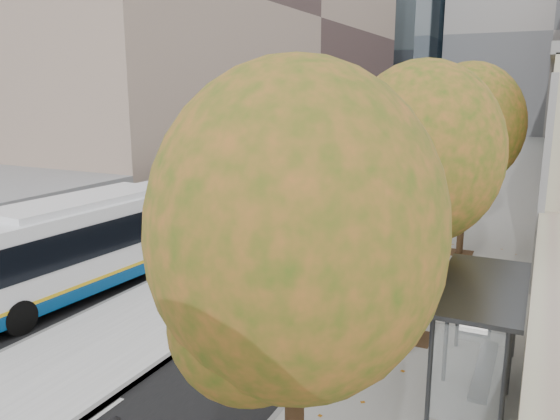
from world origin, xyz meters
The scene contains 10 objects.
bus_platform centered at (-3.88, 35.00, 0.07)m, with size 4.25×150.00×0.15m, color #B8B8B8.
sidewalk centered at (4.12, 35.00, 0.04)m, with size 4.75×150.00×0.08m, color gray.
building_midrise centered at (-22.50, 41.00, 12.50)m, with size 24.00×46.00×25.00m, color gray.
building_far_block centered at (6.00, 96.00, 15.00)m, with size 30.00×18.00×30.00m, color gray.
bus_shelter centered at (5.69, 10.96, 2.19)m, with size 1.90×4.40×2.53m.
tree_b centered at (3.60, 5.00, 5.04)m, with size 4.00×4.00×6.97m.
tree_c centered at (3.60, 13.00, 5.25)m, with size 4.20×4.20×7.28m.
tree_d centered at (3.60, 22.00, 5.47)m, with size 4.40×4.40×7.60m.
bus_far centered at (-7.29, 26.78, 1.57)m, with size 3.05×17.33×2.88m.
distant_car centered at (-7.70, 59.18, 0.73)m, with size 1.71×4.26×1.45m, color silver.
Camera 1 is at (6.48, -1.39, 6.89)m, focal length 35.00 mm.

